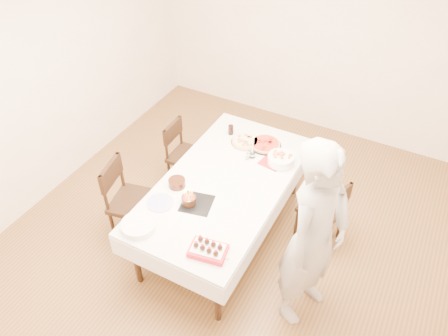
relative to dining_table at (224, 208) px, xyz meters
The scene contains 22 objects.
floor 0.40m from the dining_table, 40.13° to the right, with size 5.00×5.00×0.00m, color brown.
wall_back 2.61m from the dining_table, 87.65° to the left, with size 4.50×0.04×2.70m, color white.
wall_left 2.36m from the dining_table, behind, with size 0.04×5.00×2.70m, color white.
dining_table is the anchor object (origin of this frame).
chair_right_savory 1.00m from the dining_table, 24.64° to the left, with size 0.42×0.42×0.82m, color black, non-canonical shape.
chair_left_savory 0.90m from the dining_table, 146.33° to the left, with size 0.43×0.43×0.84m, color black, non-canonical shape.
chair_left_dessert 0.93m from the dining_table, 151.34° to the right, with size 0.48×0.48×0.95m, color black, non-canonical shape.
person 1.28m from the dining_table, 22.40° to the right, with size 0.69×0.45×1.89m, color beige.
pizza_white 0.78m from the dining_table, 97.23° to the left, with size 0.33×0.33×0.04m, color beige.
pizza_pepperoni 0.83m from the dining_table, 80.16° to the left, with size 0.35×0.35×0.04m, color red.
red_placemat 0.69m from the dining_table, 58.96° to the left, with size 0.23×0.23×0.01m, color #B21E1E.
pasta_bowl 0.78m from the dining_table, 53.99° to the left, with size 0.27×0.27×0.09m, color white.
taper_candle 0.71m from the dining_table, 80.19° to the left, with size 0.06×0.06×0.29m, color white.
shaker_pair 0.59m from the dining_table, 82.39° to the left, with size 0.07×0.07×0.08m, color white, non-canonical shape.
cola_glass 0.90m from the dining_table, 112.61° to the left, with size 0.06×0.06×0.11m, color black.
layer_cake 0.62m from the dining_table, 143.03° to the right, with size 0.21×0.21×0.09m, color black.
cake_board 0.54m from the dining_table, 102.01° to the right, with size 0.29×0.29×0.01m, color black.
birthday_cake 0.64m from the dining_table, 109.37° to the right, with size 0.13×0.13×0.14m, color #33180D.
strawberry_box 0.98m from the dining_table, 70.50° to the right, with size 0.31×0.21×0.08m, color red, non-canonical shape.
box_lid 0.91m from the dining_table, 70.38° to the right, with size 0.34×0.23×0.03m, color beige.
plate_stack 1.04m from the dining_table, 113.39° to the right, with size 0.31×0.31×0.06m, color white.
china_plate 0.77m from the dining_table, 125.55° to the right, with size 0.25×0.25×0.01m, color white.
Camera 1 is at (1.39, -2.70, 3.68)m, focal length 35.00 mm.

